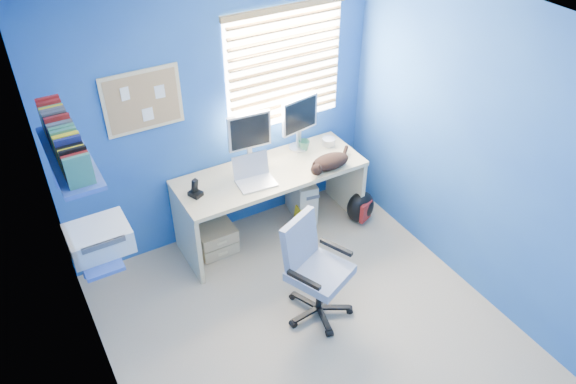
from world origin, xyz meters
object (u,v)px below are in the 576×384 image
desk (271,203)px  tower_pc (301,196)px  laptop (256,173)px  office_chair (315,281)px  cat (330,162)px

desk → tower_pc: bearing=16.0°
laptop → office_chair: (0.04, -0.94, -0.51)m
office_chair → tower_pc: bearing=63.9°
tower_pc → office_chair: bearing=-106.4°
laptop → tower_pc: size_ratio=0.73×
laptop → office_chair: size_ratio=0.37×
desk → cat: bearing=-24.0°
tower_pc → office_chair: office_chair is taller
laptop → tower_pc: laptop is taller
cat → office_chair: 1.16m
cat → office_chair: size_ratio=0.42×
laptop → tower_pc: bearing=25.8°
cat → desk: bearing=137.6°
laptop → tower_pc: 0.90m
desk → laptop: 0.53m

